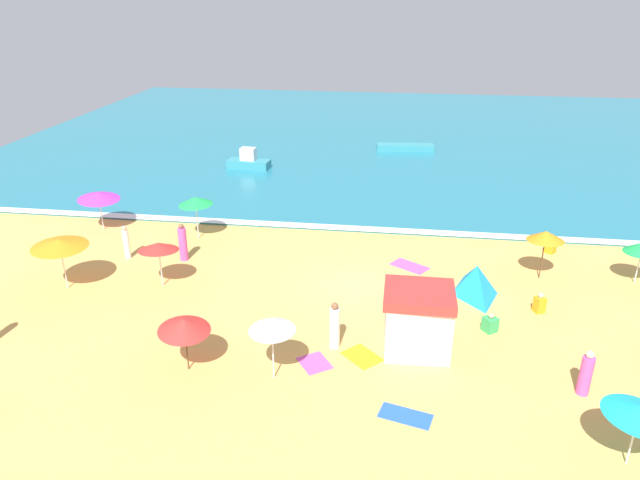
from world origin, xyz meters
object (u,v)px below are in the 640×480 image
(beach_umbrella_8, at_px, (546,236))
(beach_umbrella_0, at_px, (99,196))
(beachgoer_6, at_px, (126,242))
(beach_umbrella_7, at_px, (272,324))
(beachgoer_7, at_px, (586,374))
(beachgoer_5, at_px, (490,324))
(beachgoer_9, at_px, (335,327))
(beachgoer_2, at_px, (551,246))
(beachgoer_1, at_px, (183,243))
(beach_tent, at_px, (476,280))
(small_boat_0, at_px, (405,147))
(small_boat_1, at_px, (249,162))
(beach_umbrella_6, at_px, (59,243))
(beachgoer_8, at_px, (540,304))
(beach_umbrella_3, at_px, (184,325))
(beach_umbrella_5, at_px, (195,201))
(beach_umbrella_4, at_px, (640,412))
(lifeguard_cabana, at_px, (417,320))
(beach_umbrella_2, at_px, (158,247))

(beach_umbrella_8, bearing_deg, beach_umbrella_0, 173.17)
(beach_umbrella_8, xyz_separation_m, beachgoer_6, (-18.89, -0.61, -1.21))
(beach_umbrella_7, xyz_separation_m, beachgoer_7, (9.81, 0.59, -1.32))
(beachgoer_5, bearing_deg, beachgoer_9, -161.83)
(beach_umbrella_0, distance_m, beachgoer_2, 22.87)
(beachgoer_5, xyz_separation_m, beachgoer_6, (-16.17, 4.15, 0.50))
(beach_umbrella_8, relative_size, beachgoer_5, 2.98)
(beachgoer_1, relative_size, beachgoer_7, 1.15)
(beach_umbrella_8, relative_size, beach_tent, 0.89)
(small_boat_0, distance_m, small_boat_1, 12.65)
(beach_umbrella_6, height_order, beachgoer_6, beach_umbrella_6)
(beachgoer_1, xyz_separation_m, beachgoer_6, (-2.70, -0.20, -0.04))
(beachgoer_5, height_order, small_boat_0, beachgoer_5)
(beachgoer_8, distance_m, beachgoer_9, 8.50)
(beach_umbrella_8, bearing_deg, beachgoer_6, -178.16)
(beach_umbrella_3, relative_size, beachgoer_7, 1.54)
(beachgoer_8, bearing_deg, beach_tent, 154.10)
(beach_umbrella_5, relative_size, beach_umbrella_6, 0.71)
(beach_umbrella_4, bearing_deg, beach_umbrella_7, 167.11)
(lifeguard_cabana, relative_size, beach_umbrella_0, 0.82)
(lifeguard_cabana, distance_m, beachgoer_6, 14.60)
(beachgoer_6, bearing_deg, beachgoer_5, -14.41)
(small_boat_0, bearing_deg, beachgoer_9, -94.80)
(beach_umbrella_0, xyz_separation_m, beachgoer_1, (5.58, -3.02, -1.01))
(beach_tent, relative_size, beachgoer_8, 3.03)
(lifeguard_cabana, bearing_deg, beach_umbrella_5, 142.10)
(beach_umbrella_3, bearing_deg, beach_umbrella_4, -10.38)
(beach_umbrella_3, distance_m, beach_umbrella_8, 15.62)
(beachgoer_8, bearing_deg, beach_umbrella_4, -84.72)
(beach_umbrella_6, relative_size, beachgoer_6, 1.97)
(beach_umbrella_4, distance_m, beach_umbrella_7, 10.47)
(beachgoer_1, bearing_deg, beachgoer_7, -25.74)
(beachgoer_9, bearing_deg, beachgoer_5, 18.17)
(beach_umbrella_4, distance_m, beachgoer_6, 21.68)
(beach_umbrella_3, relative_size, beach_umbrella_8, 1.08)
(lifeguard_cabana, distance_m, beach_umbrella_8, 8.41)
(beach_umbrella_3, xyz_separation_m, beach_tent, (10.05, 6.68, -1.07))
(beach_umbrella_4, xyz_separation_m, beach_umbrella_7, (-10.20, 2.33, 0.31))
(beach_umbrella_2, distance_m, beachgoer_2, 18.28)
(beach_umbrella_5, xyz_separation_m, beach_umbrella_7, (6.27, -10.81, 0.02))
(beach_umbrella_5, bearing_deg, small_boat_1, 92.44)
(beachgoer_8, bearing_deg, beach_umbrella_8, 78.51)
(beach_tent, bearing_deg, lifeguard_cabana, -119.33)
(beachgoer_7, xyz_separation_m, beachgoer_8, (-0.34, 5.02, -0.37))
(beach_umbrella_3, bearing_deg, beach_umbrella_6, 145.93)
(beachgoer_1, xyz_separation_m, small_boat_0, (10.16, 21.32, -0.51))
(beachgoer_8, bearing_deg, small_boat_1, 132.92)
(beach_umbrella_3, xyz_separation_m, beach_umbrella_4, (13.15, -2.41, 0.01))
(lifeguard_cabana, height_order, small_boat_0, lifeguard_cabana)
(beachgoer_6, bearing_deg, beach_umbrella_4, -28.68)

